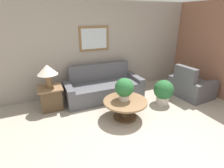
{
  "coord_description": "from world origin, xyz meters",
  "views": [
    {
      "loc": [
        -1.82,
        -1.88,
        2.23
      ],
      "look_at": [
        -0.18,
        1.88,
        0.59
      ],
      "focal_mm": 28.0,
      "sensor_mm": 36.0,
      "label": 1
    }
  ],
  "objects_px": {
    "armchair": "(191,87)",
    "side_table": "(51,98)",
    "table_lamp": "(47,71)",
    "potted_plant_on_table": "(124,88)",
    "potted_plant_floor": "(163,91)",
    "couch_main": "(104,88)",
    "coffee_table": "(125,105)"
  },
  "relations": [
    {
      "from": "side_table",
      "to": "potted_plant_floor",
      "type": "height_order",
      "value": "potted_plant_floor"
    },
    {
      "from": "armchair",
      "to": "potted_plant_on_table",
      "type": "height_order",
      "value": "potted_plant_on_table"
    },
    {
      "from": "armchair",
      "to": "potted_plant_floor",
      "type": "height_order",
      "value": "armchair"
    },
    {
      "from": "armchair",
      "to": "side_table",
      "type": "bearing_deg",
      "value": 72.84
    },
    {
      "from": "table_lamp",
      "to": "potted_plant_floor",
      "type": "height_order",
      "value": "table_lamp"
    },
    {
      "from": "side_table",
      "to": "potted_plant_floor",
      "type": "relative_size",
      "value": 0.89
    },
    {
      "from": "side_table",
      "to": "potted_plant_floor",
      "type": "bearing_deg",
      "value": -18.37
    },
    {
      "from": "coffee_table",
      "to": "table_lamp",
      "type": "bearing_deg",
      "value": 143.14
    },
    {
      "from": "potted_plant_floor",
      "to": "couch_main",
      "type": "bearing_deg",
      "value": 143.11
    },
    {
      "from": "side_table",
      "to": "table_lamp",
      "type": "xyz_separation_m",
      "value": [
        0.0,
        0.0,
        0.7
      ]
    },
    {
      "from": "armchair",
      "to": "table_lamp",
      "type": "xyz_separation_m",
      "value": [
        -3.77,
        0.86,
        0.7
      ]
    },
    {
      "from": "armchair",
      "to": "coffee_table",
      "type": "bearing_deg",
      "value": 92.41
    },
    {
      "from": "potted_plant_on_table",
      "to": "armchair",
      "type": "bearing_deg",
      "value": 5.54
    },
    {
      "from": "potted_plant_floor",
      "to": "table_lamp",
      "type": "bearing_deg",
      "value": 161.63
    },
    {
      "from": "couch_main",
      "to": "potted_plant_on_table",
      "type": "distance_m",
      "value": 1.23
    },
    {
      "from": "table_lamp",
      "to": "potted_plant_on_table",
      "type": "xyz_separation_m",
      "value": [
        1.49,
        -1.08,
        -0.28
      ]
    },
    {
      "from": "table_lamp",
      "to": "armchair",
      "type": "bearing_deg",
      "value": -12.78
    },
    {
      "from": "armchair",
      "to": "side_table",
      "type": "relative_size",
      "value": 1.9
    },
    {
      "from": "couch_main",
      "to": "potted_plant_on_table",
      "type": "bearing_deg",
      "value": -86.99
    },
    {
      "from": "couch_main",
      "to": "side_table",
      "type": "height_order",
      "value": "couch_main"
    },
    {
      "from": "couch_main",
      "to": "side_table",
      "type": "distance_m",
      "value": 1.44
    },
    {
      "from": "couch_main",
      "to": "armchair",
      "type": "xyz_separation_m",
      "value": [
        2.34,
        -0.93,
        -0.0
      ]
    },
    {
      "from": "coffee_table",
      "to": "potted_plant_on_table",
      "type": "bearing_deg",
      "value": 98.44
    },
    {
      "from": "couch_main",
      "to": "potted_plant_floor",
      "type": "relative_size",
      "value": 3.3
    },
    {
      "from": "armchair",
      "to": "potted_plant_floor",
      "type": "distance_m",
      "value": 1.03
    },
    {
      "from": "couch_main",
      "to": "potted_plant_on_table",
      "type": "relative_size",
      "value": 4.19
    },
    {
      "from": "side_table",
      "to": "table_lamp",
      "type": "bearing_deg",
      "value": 0.0
    },
    {
      "from": "couch_main",
      "to": "table_lamp",
      "type": "xyz_separation_m",
      "value": [
        -1.43,
        -0.07,
        0.7
      ]
    },
    {
      "from": "coffee_table",
      "to": "side_table",
      "type": "bearing_deg",
      "value": 143.14
    },
    {
      "from": "table_lamp",
      "to": "potted_plant_floor",
      "type": "bearing_deg",
      "value": -18.37
    },
    {
      "from": "armchair",
      "to": "couch_main",
      "type": "bearing_deg",
      "value": 63.96
    },
    {
      "from": "armchair",
      "to": "side_table",
      "type": "distance_m",
      "value": 3.87
    }
  ]
}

